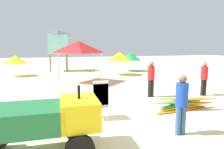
# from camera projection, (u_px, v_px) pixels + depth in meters

# --- Properties ---
(ground) EXTENTS (80.00, 80.00, 0.00)m
(ground) POSITION_uv_depth(u_px,v_px,m) (144.00, 123.00, 6.06)
(ground) COLOR beige
(utility_cart) EXTENTS (2.58, 1.35, 1.50)m
(utility_cart) POSITION_uv_depth(u_px,v_px,m) (41.00, 120.00, 4.17)
(utility_cart) COLOR #1E6B38
(utility_cart) RESTS_ON ground
(stacked_plastic_chairs) EXTENTS (0.48, 0.48, 1.29)m
(stacked_plastic_chairs) POSITION_uv_depth(u_px,v_px,m) (100.00, 97.00, 6.24)
(stacked_plastic_chairs) COLOR white
(stacked_plastic_chairs) RESTS_ON ground
(surfboard_pile) EXTENTS (2.47, 0.88, 0.48)m
(surfboard_pile) POSITION_uv_depth(u_px,v_px,m) (183.00, 104.00, 7.25)
(surfboard_pile) COLOR orange
(surfboard_pile) RESTS_ON ground
(lifeguard_near_left) EXTENTS (0.32, 0.32, 1.62)m
(lifeguard_near_left) POSITION_uv_depth(u_px,v_px,m) (204.00, 76.00, 9.36)
(lifeguard_near_left) COLOR black
(lifeguard_near_left) RESTS_ON ground
(lifeguard_near_center) EXTENTS (0.32, 0.32, 1.68)m
(lifeguard_near_center) POSITION_uv_depth(u_px,v_px,m) (151.00, 77.00, 9.07)
(lifeguard_near_center) COLOR black
(lifeguard_near_center) RESTS_ON ground
(lifeguard_near_right) EXTENTS (0.32, 0.32, 1.61)m
(lifeguard_near_right) POSITION_uv_depth(u_px,v_px,m) (182.00, 101.00, 5.14)
(lifeguard_near_right) COLOR #33598C
(lifeguard_near_right) RESTS_ON ground
(popup_canopy) EXTENTS (2.56, 2.56, 2.72)m
(popup_canopy) POSITION_uv_depth(u_px,v_px,m) (78.00, 47.00, 12.65)
(popup_canopy) COLOR #B2B2B7
(popup_canopy) RESTS_ON ground
(lifeguard_tower) EXTENTS (1.98, 1.98, 3.93)m
(lifeguard_tower) POSITION_uv_depth(u_px,v_px,m) (58.00, 42.00, 18.79)
(lifeguard_tower) COLOR olive
(lifeguard_tower) RESTS_ON ground
(beach_umbrella_left) EXTENTS (1.85, 1.85, 1.66)m
(beach_umbrella_left) POSITION_uv_depth(u_px,v_px,m) (15.00, 59.00, 15.55)
(beach_umbrella_left) COLOR beige
(beach_umbrella_left) RESTS_ON ground
(beach_umbrella_mid) EXTENTS (2.07, 2.07, 1.91)m
(beach_umbrella_mid) POSITION_uv_depth(u_px,v_px,m) (120.00, 56.00, 16.18)
(beach_umbrella_mid) COLOR beige
(beach_umbrella_mid) RESTS_ON ground
(beach_umbrella_far) EXTENTS (2.16, 2.16, 1.81)m
(beach_umbrella_far) POSITION_uv_depth(u_px,v_px,m) (130.00, 56.00, 18.80)
(beach_umbrella_far) COLOR beige
(beach_umbrella_far) RESTS_ON ground
(traffic_cone_near) EXTENTS (0.41, 0.41, 0.59)m
(traffic_cone_near) POSITION_uv_depth(u_px,v_px,m) (78.00, 99.00, 7.69)
(traffic_cone_near) COLOR orange
(traffic_cone_near) RESTS_ON ground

